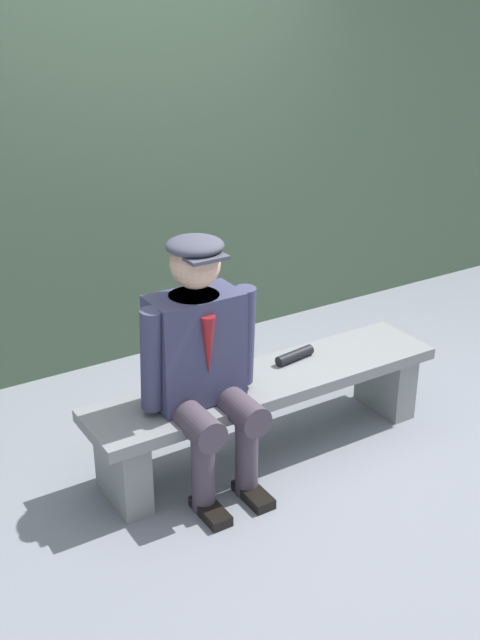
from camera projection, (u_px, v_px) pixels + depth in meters
ground_plane at (266, 449)px, 4.05m from camera, size 30.00×30.00×0.00m
bench at (267, 398)px, 3.93m from camera, size 1.90×0.42×0.43m
seated_man at (202, 358)px, 3.54m from camera, size 0.59×0.56×1.23m
rolled_magazine at (295, 355)px, 4.04m from camera, size 0.24×0.09×0.05m
stadium_wall at (134, 185)px, 4.77m from camera, size 12.00×0.24×2.17m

